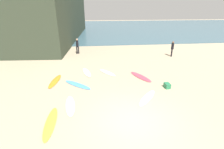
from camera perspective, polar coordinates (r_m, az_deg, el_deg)
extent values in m
plane|color=tan|center=(8.60, 7.47, -15.52)|extent=(120.00, 120.00, 0.00)
cube|color=#426675|center=(43.48, -3.88, 15.86)|extent=(120.00, 40.00, 0.08)
ellipsoid|color=yellow|center=(8.84, -20.59, -15.44)|extent=(0.60, 2.58, 0.08)
ellipsoid|color=silver|center=(14.23, -8.80, 0.81)|extent=(1.08, 2.27, 0.06)
ellipsoid|color=#E5ECC9|center=(9.85, -14.33, -10.34)|extent=(0.85, 2.24, 0.07)
ellipsoid|color=white|center=(14.00, -1.63, 0.71)|extent=(1.58, 2.00, 0.07)
ellipsoid|color=#509DE3|center=(12.10, -11.87, -3.49)|extent=(2.19, 1.98, 0.07)
ellipsoid|color=white|center=(10.50, 12.13, -7.89)|extent=(1.78, 2.03, 0.06)
ellipsoid|color=#DA485F|center=(13.37, 9.93, -0.72)|extent=(1.54, 2.39, 0.08)
ellipsoid|color=orange|center=(13.12, -19.20, -2.19)|extent=(0.80, 2.45, 0.08)
cylinder|color=black|center=(19.86, 20.01, 7.19)|extent=(0.14, 0.14, 0.81)
cylinder|color=black|center=(19.67, 20.03, 7.04)|extent=(0.14, 0.14, 0.81)
cylinder|color=black|center=(19.59, 20.31, 9.19)|extent=(0.37, 0.37, 0.67)
sphere|color=brown|center=(19.50, 20.49, 10.46)|extent=(0.22, 0.22, 0.22)
cylinder|color=black|center=(19.99, -12.09, 8.22)|extent=(0.14, 0.14, 0.85)
cylinder|color=black|center=(20.06, -11.55, 8.31)|extent=(0.14, 0.14, 0.85)
cylinder|color=black|center=(19.85, -12.00, 10.45)|extent=(0.37, 0.37, 0.71)
sphere|color=tan|center=(19.76, -12.11, 11.78)|extent=(0.23, 0.23, 0.23)
cube|color=#287F51|center=(12.05, 18.61, -3.68)|extent=(0.36, 0.50, 0.34)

